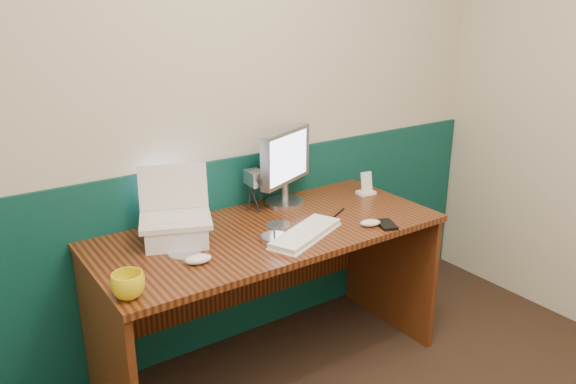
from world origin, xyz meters
TOP-DOWN VIEW (x-y plane):
  - back_wall at (0.00, 1.75)m, footprint 3.50×0.04m
  - wainscot at (0.00, 1.74)m, footprint 3.48×0.02m
  - desk at (0.09, 1.38)m, footprint 1.60×0.70m
  - laptop_riser at (-0.32, 1.48)m, footprint 0.32×0.30m
  - laptop at (-0.32, 1.48)m, footprint 0.36×0.32m
  - monitor at (0.33, 1.61)m, footprint 0.39×0.25m
  - keyboard at (0.17, 1.21)m, footprint 0.43×0.29m
  - mouse_right at (0.49, 1.14)m, footprint 0.11×0.09m
  - mouse_left at (-0.33, 1.24)m, footprint 0.12×0.08m
  - mug at (-0.65, 1.14)m, footprint 0.15×0.15m
  - camcorder at (0.16, 1.62)m, footprint 0.10×0.14m
  - cd_spindle at (0.03, 1.25)m, footprint 0.12×0.12m
  - cd_loose_a at (-0.34, 1.36)m, footprint 0.13×0.13m
  - cd_loose_b at (0.15, 1.40)m, footprint 0.11×0.11m
  - pen at (0.47, 1.35)m, footprint 0.13×0.08m
  - papers at (0.30, 1.31)m, footprint 0.19×0.16m
  - dock at (0.78, 1.49)m, footprint 0.10×0.08m
  - music_player at (0.78, 1.49)m, footprint 0.06×0.04m
  - pda at (0.55, 1.10)m, footprint 0.11×0.14m

SIDE VIEW (x-z plane):
  - desk at x=0.09m, z-range 0.00..0.75m
  - wainscot at x=0.00m, z-range 0.00..1.00m
  - cd_loose_b at x=0.15m, z-range 0.75..0.75m
  - cd_loose_a at x=-0.34m, z-range 0.75..0.75m
  - papers at x=0.30m, z-range 0.75..0.75m
  - pen at x=0.47m, z-range 0.75..0.76m
  - pda at x=0.55m, z-range 0.75..0.76m
  - dock at x=0.78m, z-range 0.75..0.77m
  - keyboard at x=0.17m, z-range 0.75..0.77m
  - cd_spindle at x=0.03m, z-range 0.75..0.77m
  - mouse_right at x=0.49m, z-range 0.75..0.78m
  - mouse_left at x=-0.33m, z-range 0.75..0.79m
  - laptop_riser at x=-0.32m, z-range 0.75..0.84m
  - mug at x=-0.65m, z-range 0.75..0.84m
  - music_player at x=0.78m, z-range 0.77..0.87m
  - camcorder at x=0.16m, z-range 0.75..0.96m
  - monitor at x=0.33m, z-range 0.75..1.13m
  - laptop at x=-0.32m, z-range 0.84..1.09m
  - back_wall at x=0.00m, z-range 0.00..2.50m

